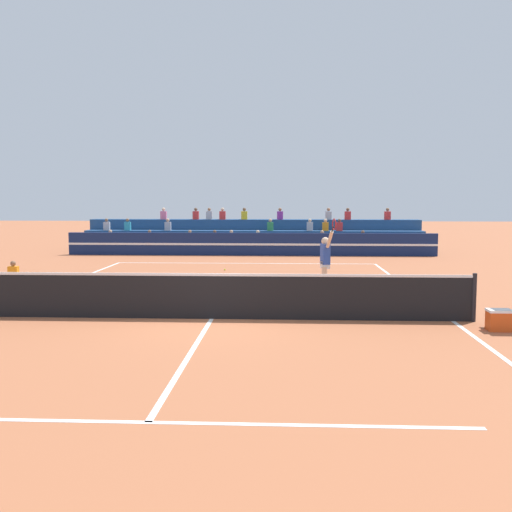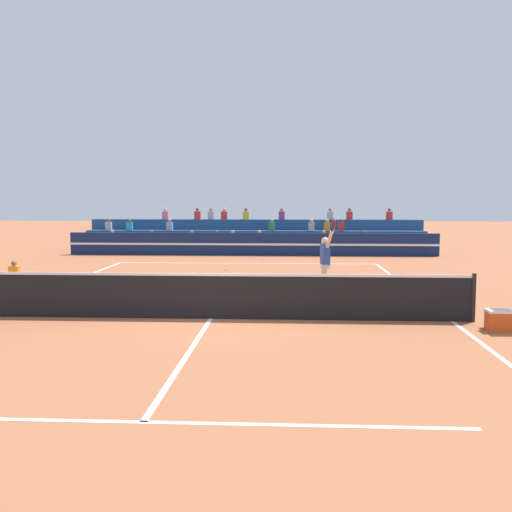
{
  "view_description": "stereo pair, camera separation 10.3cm",
  "coord_description": "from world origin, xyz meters",
  "px_view_note": "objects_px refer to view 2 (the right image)",
  "views": [
    {
      "loc": [
        1.69,
        -13.54,
        2.77
      ],
      "look_at": [
        0.84,
        3.8,
        1.1
      ],
      "focal_mm": 42.0,
      "sensor_mm": 36.0,
      "label": 1
    },
    {
      "loc": [
        1.8,
        -13.54,
        2.77
      ],
      "look_at": [
        0.84,
        3.8,
        1.1
      ],
      "focal_mm": 42.0,
      "sensor_mm": 36.0,
      "label": 2
    }
  ],
  "objects_px": {
    "tennis_ball": "(226,270)",
    "equipment_cooler": "(498,320)",
    "ball_kid_courtside": "(14,277)",
    "tennis_player": "(325,264)"
  },
  "relations": [
    {
      "from": "tennis_ball",
      "to": "equipment_cooler",
      "type": "height_order",
      "value": "equipment_cooler"
    },
    {
      "from": "ball_kid_courtside",
      "to": "tennis_ball",
      "type": "distance_m",
      "value": 7.78
    },
    {
      "from": "ball_kid_courtside",
      "to": "tennis_ball",
      "type": "bearing_deg",
      "value": 37.99
    },
    {
      "from": "tennis_player",
      "to": "tennis_ball",
      "type": "distance_m",
      "value": 7.3
    },
    {
      "from": "tennis_ball",
      "to": "equipment_cooler",
      "type": "xyz_separation_m",
      "value": [
        6.84,
        -10.25,
        0.19
      ]
    },
    {
      "from": "equipment_cooler",
      "to": "tennis_player",
      "type": "bearing_deg",
      "value": 131.16
    },
    {
      "from": "ball_kid_courtside",
      "to": "tennis_player",
      "type": "xyz_separation_m",
      "value": [
        9.57,
        -1.58,
        0.65
      ]
    },
    {
      "from": "ball_kid_courtside",
      "to": "tennis_player",
      "type": "distance_m",
      "value": 9.72
    },
    {
      "from": "equipment_cooler",
      "to": "tennis_ball",
      "type": "bearing_deg",
      "value": 123.72
    },
    {
      "from": "ball_kid_courtside",
      "to": "tennis_player",
      "type": "height_order",
      "value": "tennis_player"
    }
  ]
}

